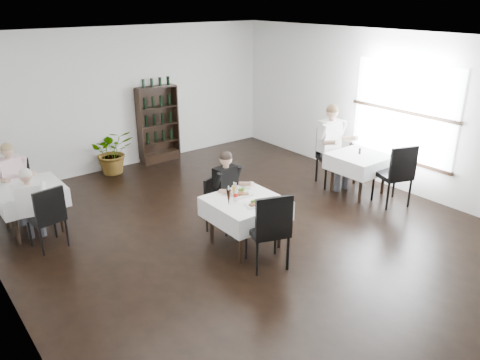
{
  "coord_description": "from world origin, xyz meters",
  "views": [
    {
      "loc": [
        -4.23,
        -4.94,
        3.58
      ],
      "look_at": [
        -0.25,
        0.2,
        1.0
      ],
      "focal_mm": 35.0,
      "sensor_mm": 36.0,
      "label": 1
    }
  ],
  "objects_px": {
    "wine_shelf": "(158,125)",
    "main_table": "(245,209)",
    "potted_tree": "(113,151)",
    "diner_main": "(229,187)"
  },
  "relations": [
    {
      "from": "wine_shelf",
      "to": "diner_main",
      "type": "xyz_separation_m",
      "value": [
        -0.83,
        -3.8,
        -0.06
      ]
    },
    {
      "from": "wine_shelf",
      "to": "main_table",
      "type": "relative_size",
      "value": 1.7
    },
    {
      "from": "diner_main",
      "to": "wine_shelf",
      "type": "bearing_deg",
      "value": 77.75
    },
    {
      "from": "main_table",
      "to": "diner_main",
      "type": "distance_m",
      "value": 0.54
    },
    {
      "from": "main_table",
      "to": "diner_main",
      "type": "bearing_deg",
      "value": 81.72
    },
    {
      "from": "potted_tree",
      "to": "diner_main",
      "type": "xyz_separation_m",
      "value": [
        0.35,
        -3.69,
        0.3
      ]
    },
    {
      "from": "main_table",
      "to": "diner_main",
      "type": "xyz_separation_m",
      "value": [
        0.07,
        0.51,
        0.17
      ]
    },
    {
      "from": "wine_shelf",
      "to": "main_table",
      "type": "xyz_separation_m",
      "value": [
        -0.9,
        -4.31,
        -0.23
      ]
    },
    {
      "from": "potted_tree",
      "to": "main_table",
      "type": "bearing_deg",
      "value": -86.19
    },
    {
      "from": "main_table",
      "to": "diner_main",
      "type": "height_order",
      "value": "diner_main"
    }
  ]
}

